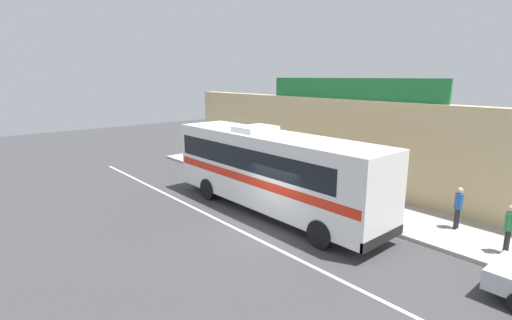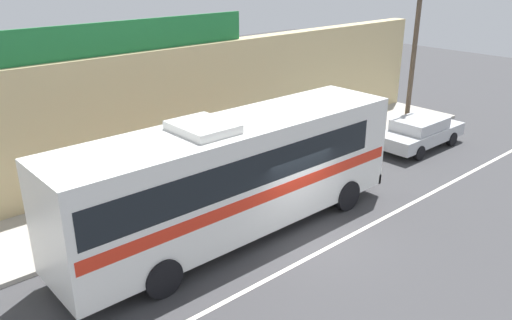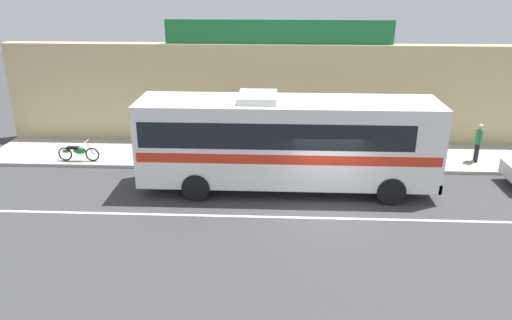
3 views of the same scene
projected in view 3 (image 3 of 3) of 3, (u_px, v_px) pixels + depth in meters
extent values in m
plane|color=#3A3A3D|center=(327.00, 208.00, 17.80)|extent=(70.00, 70.00, 0.00)
cube|color=#A8A399|center=(317.00, 156.00, 22.62)|extent=(30.00, 3.60, 0.14)
cube|color=tan|center=(316.00, 95.00, 23.79)|extent=(30.00, 0.70, 4.80)
cube|color=#1E7538|center=(279.00, 32.00, 22.81)|extent=(10.62, 0.12, 1.10)
cube|color=silver|center=(329.00, 218.00, 17.05)|extent=(30.00, 0.14, 0.01)
cube|color=white|center=(287.00, 141.00, 18.65)|extent=(11.15, 2.50, 3.10)
cube|color=black|center=(275.00, 127.00, 18.47)|extent=(9.81, 2.52, 0.96)
cube|color=red|center=(287.00, 148.00, 18.76)|extent=(10.93, 2.52, 0.36)
cube|color=black|center=(437.00, 131.00, 18.24)|extent=(0.04, 2.25, 1.40)
cube|color=black|center=(431.00, 177.00, 18.89)|extent=(0.12, 2.50, 0.36)
cube|color=silver|center=(258.00, 97.00, 18.10)|extent=(1.40, 1.75, 0.24)
cylinder|color=black|center=(379.00, 167.00, 20.09)|extent=(1.04, 0.32, 1.04)
cylinder|color=black|center=(391.00, 191.00, 17.93)|extent=(1.04, 0.32, 1.04)
cylinder|color=black|center=(205.00, 164.00, 20.41)|extent=(1.04, 0.32, 1.04)
cylinder|color=black|center=(196.00, 187.00, 18.24)|extent=(1.04, 0.32, 1.04)
torus|color=black|center=(202.00, 155.00, 21.55)|extent=(0.62, 0.06, 0.62)
torus|color=black|center=(174.00, 155.00, 21.61)|extent=(0.62, 0.06, 0.62)
cylinder|color=silver|center=(200.00, 149.00, 21.45)|extent=(0.34, 0.04, 0.65)
cylinder|color=silver|center=(197.00, 142.00, 21.34)|extent=(0.03, 0.56, 0.03)
ellipsoid|color=#237F38|center=(189.00, 151.00, 21.51)|extent=(0.56, 0.22, 0.34)
cube|color=black|center=(182.00, 149.00, 21.48)|extent=(0.52, 0.20, 0.10)
ellipsoid|color=#237F38|center=(175.00, 152.00, 21.55)|extent=(0.36, 0.14, 0.16)
torus|color=black|center=(92.00, 154.00, 21.67)|extent=(0.62, 0.06, 0.62)
torus|color=black|center=(65.00, 154.00, 21.73)|extent=(0.62, 0.06, 0.62)
cylinder|color=silver|center=(90.00, 148.00, 21.57)|extent=(0.34, 0.04, 0.65)
cylinder|color=silver|center=(87.00, 141.00, 21.46)|extent=(0.03, 0.56, 0.03)
ellipsoid|color=#237F38|center=(80.00, 150.00, 21.63)|extent=(0.56, 0.22, 0.34)
cube|color=black|center=(73.00, 148.00, 21.60)|extent=(0.52, 0.20, 0.10)
ellipsoid|color=#237F38|center=(66.00, 151.00, 21.68)|extent=(0.36, 0.14, 0.16)
cylinder|color=navy|center=(359.00, 148.00, 22.13)|extent=(0.13, 0.13, 0.83)
cylinder|color=navy|center=(359.00, 150.00, 21.96)|extent=(0.13, 0.13, 0.83)
cylinder|color=#23519E|center=(360.00, 133.00, 21.78)|extent=(0.30, 0.30, 0.62)
sphere|color=#A37556|center=(361.00, 123.00, 21.62)|extent=(0.23, 0.23, 0.23)
cylinder|color=#23519E|center=(360.00, 131.00, 21.96)|extent=(0.08, 0.08, 0.57)
cylinder|color=#23519E|center=(361.00, 134.00, 21.58)|extent=(0.08, 0.08, 0.57)
cylinder|color=black|center=(424.00, 144.00, 22.66)|extent=(0.13, 0.13, 0.82)
cylinder|color=black|center=(425.00, 145.00, 22.49)|extent=(0.13, 0.13, 0.82)
cylinder|color=#23519E|center=(427.00, 130.00, 22.32)|extent=(0.30, 0.30, 0.61)
sphere|color=tan|center=(428.00, 120.00, 22.16)|extent=(0.22, 0.22, 0.22)
cylinder|color=#23519E|center=(426.00, 128.00, 22.49)|extent=(0.08, 0.08, 0.56)
cylinder|color=#23519E|center=(428.00, 131.00, 22.12)|extent=(0.08, 0.08, 0.56)
cylinder|color=black|center=(476.00, 152.00, 21.68)|extent=(0.13, 0.13, 0.83)
cylinder|color=black|center=(477.00, 153.00, 21.51)|extent=(0.13, 0.13, 0.83)
cylinder|color=#2D7A4C|center=(479.00, 137.00, 21.33)|extent=(0.30, 0.30, 0.63)
sphere|color=tan|center=(481.00, 127.00, 21.17)|extent=(0.23, 0.23, 0.23)
cylinder|color=#2D7A4C|center=(478.00, 135.00, 21.51)|extent=(0.08, 0.08, 0.58)
cylinder|color=#2D7A4C|center=(481.00, 137.00, 21.14)|extent=(0.08, 0.08, 0.58)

